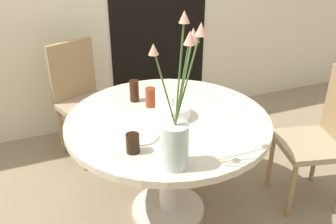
% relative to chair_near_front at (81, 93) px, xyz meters
% --- Properties ---
extents(ground_plane, '(16.00, 16.00, 0.00)m').
position_rel_chair_near_front_xyz_m(ground_plane, '(0.35, -0.95, -0.52)').
color(ground_plane, '#89755B').
extents(doorway_panel, '(0.90, 0.01, 2.05)m').
position_rel_chair_near_front_xyz_m(doorway_panel, '(0.80, 0.37, 0.51)').
color(doorway_panel, black).
rests_on(doorway_panel, ground_plane).
extents(dining_table, '(1.20, 1.20, 0.70)m').
position_rel_chair_near_front_xyz_m(dining_table, '(0.35, -0.95, 0.07)').
color(dining_table, beige).
rests_on(dining_table, ground_plane).
extents(chair_near_front, '(0.51, 0.51, 0.91)m').
position_rel_chair_near_front_xyz_m(chair_near_front, '(0.00, 0.00, 0.00)').
color(chair_near_front, '#9E896B').
rests_on(chair_near_front, ground_plane).
extents(chair_left_flank, '(0.48, 0.48, 0.91)m').
position_rel_chair_near_front_xyz_m(chair_left_flank, '(1.34, -1.19, 0.00)').
color(chair_left_flank, '#9E896B').
rests_on(chair_left_flank, ground_plane).
extents(birthday_cake, '(0.21, 0.21, 0.12)m').
position_rel_chair_near_front_xyz_m(birthday_cake, '(0.39, -0.95, 0.22)').
color(birthday_cake, white).
rests_on(birthday_cake, dining_table).
extents(flower_vase, '(0.25, 0.25, 0.74)m').
position_rel_chair_near_front_xyz_m(flower_vase, '(0.21, -1.41, 0.38)').
color(flower_vase, '#B2C6C1').
rests_on(flower_vase, dining_table).
extents(side_plate, '(0.19, 0.19, 0.01)m').
position_rel_chair_near_front_xyz_m(side_plate, '(0.14, -1.09, 0.19)').
color(side_plate, silver).
rests_on(side_plate, dining_table).
extents(drink_glass_0, '(0.07, 0.07, 0.10)m').
position_rel_chair_near_front_xyz_m(drink_glass_0, '(0.06, -1.22, 0.24)').
color(drink_glass_0, black).
rests_on(drink_glass_0, dining_table).
extents(drink_glass_1, '(0.06, 0.06, 0.14)m').
position_rel_chair_near_front_xyz_m(drink_glass_1, '(0.24, -0.66, 0.25)').
color(drink_glass_1, '#33190C').
rests_on(drink_glass_1, dining_table).
extents(drink_glass_2, '(0.06, 0.06, 0.12)m').
position_rel_chair_near_front_xyz_m(drink_glass_2, '(0.31, -0.77, 0.25)').
color(drink_glass_2, maroon).
rests_on(drink_glass_2, dining_table).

